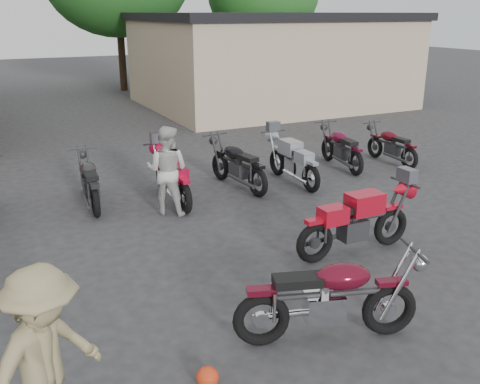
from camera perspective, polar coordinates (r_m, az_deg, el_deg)
name	(u,v)px	position (r m, az deg, el deg)	size (l,w,h in m)	color
ground	(262,322)	(7.11, 2.33, -13.70)	(90.00, 90.00, 0.00)	#2C2C2F
stucco_building	(269,63)	(23.34, 3.11, 13.60)	(10.00, 8.00, 3.50)	tan
tree_3	(263,12)	(31.07, 2.45, 18.66)	(6.08, 6.08, 7.60)	#17571F
vintage_motorcycle	(331,293)	(6.55, 9.70, -10.55)	(2.20, 0.72, 1.27)	#550A1A
sportbike	(357,218)	(8.92, 12.40, -2.74)	(2.12, 0.70, 1.23)	red
helmet	(207,377)	(6.03, -3.49, -19.10)	(0.25, 0.25, 0.23)	red
person_light	(167,170)	(10.50, -7.77, 2.30)	(0.85, 0.66, 1.75)	beige
person_tan	(46,362)	(5.16, -19.95, -16.70)	(1.18, 0.68, 1.83)	#988A5E
row_bike_3	(89,179)	(11.34, -15.78, 1.37)	(1.96, 0.65, 1.14)	#242427
row_bike_4	(172,174)	(11.21, -7.28, 1.88)	(2.06, 0.68, 1.19)	#C01037
row_bike_5	(237,162)	(12.04, -0.30, 3.23)	(2.07, 0.68, 1.20)	black
row_bike_6	(293,158)	(12.42, 5.65, 3.60)	(2.05, 0.68, 1.19)	#949AA2
row_bike_7	(341,146)	(13.87, 10.73, 4.89)	(1.99, 0.66, 1.16)	#540A23
row_bike_8	(391,143)	(14.62, 15.84, 5.01)	(1.83, 0.60, 1.06)	#4D0914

